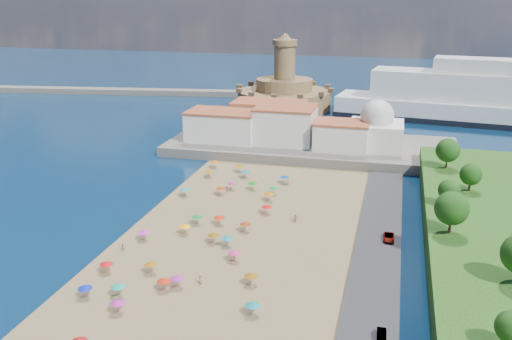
# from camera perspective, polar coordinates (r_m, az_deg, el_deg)

# --- Properties ---
(ground) EXTENTS (700.00, 700.00, 0.00)m
(ground) POSITION_cam_1_polar(r_m,az_deg,el_deg) (117.90, -4.90, -7.13)
(ground) COLOR #071938
(ground) RESTS_ON ground
(terrace) EXTENTS (90.00, 36.00, 3.00)m
(terrace) POSITION_cam_1_polar(r_m,az_deg,el_deg) (182.26, 5.54, 2.32)
(terrace) COLOR #59544C
(terrace) RESTS_ON ground
(jetty) EXTENTS (18.00, 70.00, 2.40)m
(jetty) POSITION_cam_1_polar(r_m,az_deg,el_deg) (219.72, 1.26, 4.94)
(jetty) COLOR #59544C
(jetty) RESTS_ON ground
(breakwater) EXTENTS (199.03, 34.77, 2.60)m
(breakwater) POSITION_cam_1_polar(r_m,az_deg,el_deg) (296.79, -15.62, 7.63)
(breakwater) COLOR #59544C
(breakwater) RESTS_ON ground
(waterfront_buildings) EXTENTS (57.00, 29.00, 11.00)m
(waterfront_buildings) POSITION_cam_1_polar(r_m,az_deg,el_deg) (183.63, 1.59, 4.56)
(waterfront_buildings) COLOR silver
(waterfront_buildings) RESTS_ON terrace
(domed_building) EXTENTS (16.00, 16.00, 15.00)m
(domed_building) POSITION_cam_1_polar(r_m,az_deg,el_deg) (176.75, 11.94, 4.04)
(domed_building) COLOR silver
(domed_building) RESTS_ON terrace
(fortress) EXTENTS (40.00, 40.00, 32.40)m
(fortress) POSITION_cam_1_polar(r_m,az_deg,el_deg) (247.44, 2.84, 7.65)
(fortress) COLOR olive
(fortress) RESTS_ON ground
(beach_parasols) EXTENTS (32.58, 115.53, 2.20)m
(beach_parasols) POSITION_cam_1_polar(r_m,az_deg,el_deg) (108.04, -7.25, -8.36)
(beach_parasols) COLOR gray
(beach_parasols) RESTS_ON beach
(beachgoers) EXTENTS (32.90, 95.87, 1.84)m
(beachgoers) POSITION_cam_1_polar(r_m,az_deg,el_deg) (121.14, -3.08, -5.81)
(beachgoers) COLOR tan
(beachgoers) RESTS_ON beach
(parked_cars) EXTENTS (2.24, 54.65, 1.30)m
(parked_cars) POSITION_cam_1_polar(r_m,az_deg,el_deg) (98.93, 12.76, -11.78)
(parked_cars) COLOR gray
(parked_cars) RESTS_ON promenade
(hillside_trees) EXTENTS (15.18, 108.16, 8.07)m
(hillside_trees) POSITION_cam_1_polar(r_m,az_deg,el_deg) (107.31, 20.86, -4.84)
(hillside_trees) COLOR #382314
(hillside_trees) RESTS_ON hillside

